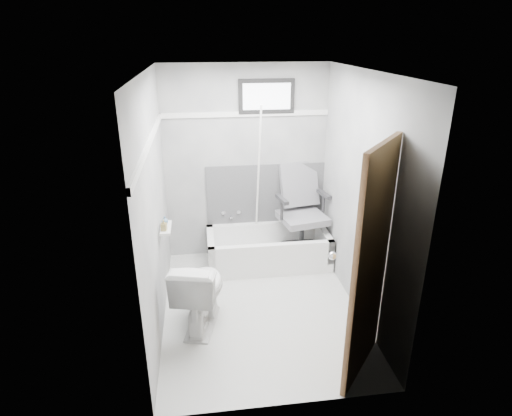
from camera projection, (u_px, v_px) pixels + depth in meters
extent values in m
plane|color=white|center=(260.00, 307.00, 4.54)|extent=(2.60, 2.60, 0.00)
plane|color=silver|center=(261.00, 71.00, 3.64)|extent=(2.60, 2.60, 0.00)
cube|color=slate|center=(246.00, 164.00, 5.28)|extent=(2.00, 0.02, 2.40)
cube|color=slate|center=(288.00, 272.00, 2.90)|extent=(2.00, 0.02, 2.40)
cube|color=slate|center=(154.00, 208.00, 3.97)|extent=(0.02, 2.60, 2.40)
cube|color=slate|center=(361.00, 197.00, 4.21)|extent=(0.02, 2.60, 2.40)
imported|color=white|center=(200.00, 291.00, 4.15)|extent=(0.60, 0.85, 0.75)
cube|color=#4C4C4F|center=(266.00, 194.00, 5.46)|extent=(1.50, 0.02, 0.78)
cube|color=white|center=(245.00, 114.00, 5.04)|extent=(2.00, 0.02, 0.06)
cube|color=white|center=(150.00, 142.00, 3.73)|extent=(0.02, 2.60, 0.06)
cylinder|color=white|center=(258.00, 182.00, 5.13)|extent=(0.02, 0.50, 1.90)
cube|color=silver|center=(166.00, 228.00, 4.26)|extent=(0.10, 0.32, 0.02)
imported|color=olive|center=(164.00, 225.00, 4.16)|extent=(0.06, 0.06, 0.12)
imported|color=slate|center=(165.00, 220.00, 4.29)|extent=(0.08, 0.08, 0.09)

